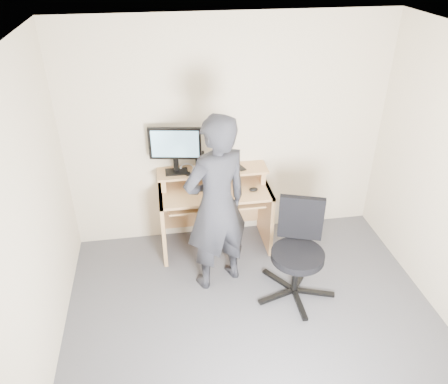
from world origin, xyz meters
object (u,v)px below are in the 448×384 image
object	(u,v)px
desk	(214,201)
monitor	(175,146)
office_chair	(298,247)
person	(216,206)

from	to	relation	value
desk	monitor	bearing A→B (deg)	170.24
monitor	office_chair	size ratio (longest dim) A/B	0.56
monitor	office_chair	bearing A→B (deg)	-32.13
desk	monitor	world-z (taller)	monitor
desk	monitor	size ratio (longest dim) A/B	2.21
monitor	person	size ratio (longest dim) A/B	0.30
monitor	person	xyz separation A→B (m)	(0.33, -0.72, -0.30)
desk	person	distance (m)	0.75
office_chair	monitor	bearing A→B (deg)	157.02
monitor	person	distance (m)	0.85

